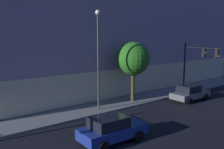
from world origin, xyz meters
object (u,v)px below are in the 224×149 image
traffic_light_far_corner (198,59)px  car_grey (190,93)px  street_lamp_sidewalk (98,49)px  car_blue (112,129)px  sidewalk_tree (133,59)px  modern_building (81,17)px

traffic_light_far_corner → car_grey: 4.15m
street_lamp_sidewalk → car_blue: 8.15m
sidewalk_tree → car_blue: (-7.58, -6.25, -3.53)m
car_blue → sidewalk_tree: bearing=39.5°
car_blue → car_grey: size_ratio=0.97×
modern_building → sidewalk_tree: (-3.73, -15.86, -5.11)m
sidewalk_tree → car_grey: 7.06m
street_lamp_sidewalk → car_grey: 11.11m
street_lamp_sidewalk → sidewalk_tree: size_ratio=1.46×
car_grey → car_blue: bearing=-166.4°
modern_building → sidewalk_tree: modern_building is taller
modern_building → car_blue: modern_building is taller
modern_building → car_grey: bearing=-85.6°
modern_building → car_grey: 20.96m
sidewalk_tree → car_grey: sidewalk_tree is taller
sidewalk_tree → modern_building: bearing=76.8°
traffic_light_far_corner → modern_building: bearing=101.8°
modern_building → sidewalk_tree: 17.08m
street_lamp_sidewalk → car_grey: (9.64, -2.81, -4.74)m
modern_building → street_lamp_sidewalk: size_ratio=4.61×
street_lamp_sidewalk → car_blue: size_ratio=1.98×
street_lamp_sidewalk → sidewalk_tree: (4.45, 0.34, -1.14)m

